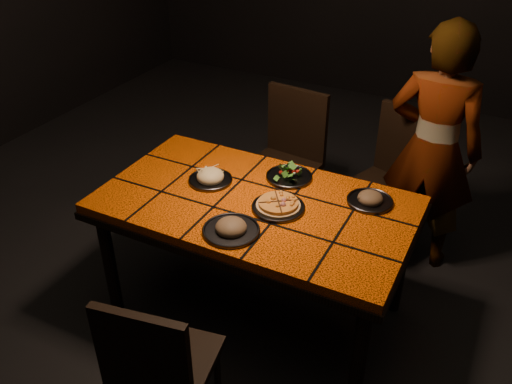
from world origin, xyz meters
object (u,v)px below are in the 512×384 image
at_px(chair_far_left, 288,152).
at_px(chair_far_right, 393,174).
at_px(dining_table, 255,213).
at_px(chair_near, 158,364).
at_px(plate_pizza, 278,206).
at_px(plate_pasta, 210,178).
at_px(diner, 433,150).

xyz_separation_m(chair_far_left, chair_far_right, (0.71, 0.05, -0.01)).
height_order(dining_table, chair_near, chair_near).
relative_size(plate_pizza, plate_pasta, 1.31).
bearing_deg(plate_pizza, dining_table, 174.04).
bearing_deg(plate_pizza, diner, 59.21).
distance_m(dining_table, plate_pasta, 0.33).
distance_m(dining_table, plate_pizza, 0.17).
distance_m(chair_far_right, plate_pasta, 1.22).
bearing_deg(dining_table, chair_far_right, 62.35).
xyz_separation_m(chair_near, chair_far_right, (0.47, 1.87, 0.05)).
bearing_deg(chair_far_right, plate_pasta, -110.83).
distance_m(chair_far_left, plate_pasta, 0.87).
bearing_deg(plate_pasta, chair_far_right, 47.93).
xyz_separation_m(chair_far_left, diner, (0.91, 0.04, 0.22)).
relative_size(chair_near, plate_pasta, 3.62).
relative_size(dining_table, chair_far_left, 1.67).
height_order(dining_table, diner, diner).
bearing_deg(diner, chair_far_left, 4.94).
bearing_deg(dining_table, plate_pasta, 168.83).
height_order(dining_table, chair_far_right, chair_far_right).
distance_m(dining_table, chair_far_left, 0.93).
height_order(chair_far_left, diner, diner).
bearing_deg(plate_pasta, dining_table, -11.17).
bearing_deg(plate_pasta, plate_pizza, -9.56).
distance_m(chair_near, chair_far_left, 1.84).
relative_size(chair_far_right, diner, 0.61).
relative_size(dining_table, plate_pizza, 5.18).
relative_size(diner, plate_pizza, 4.96).
bearing_deg(chair_far_right, dining_table, -96.41).
bearing_deg(plate_pizza, chair_far_right, 69.55).
bearing_deg(plate_pizza, plate_pasta, 170.44).
relative_size(chair_far_right, plate_pizza, 3.05).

